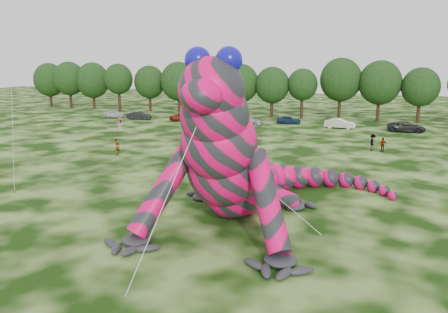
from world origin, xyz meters
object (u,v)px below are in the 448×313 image
tree_7 (240,90)px  spectator_5 (262,170)px  tree_4 (150,88)px  tree_6 (202,89)px  spectator_1 (228,144)px  spectator_3 (383,145)px  tree_3 (119,87)px  tree_2 (93,86)px  car_5 (340,123)px  tree_5 (179,87)px  car_1 (139,116)px  tree_1 (70,85)px  car_3 (249,121)px  car_6 (406,127)px  car_4 (289,120)px  tree_11 (379,91)px  spectator_0 (117,147)px  inflatable_gecko (240,134)px  car_0 (115,114)px  spectator_4 (120,126)px  tree_12 (420,95)px  tree_0 (50,85)px  car_2 (183,117)px  tree_8 (272,92)px  tree_9 (302,94)px  tree_10 (340,89)px  spectator_2 (373,143)px

tree_7 → spectator_5: tree_7 is taller
tree_4 → tree_6: tree_6 is taller
spectator_1 → spectator_3: spectator_1 is taller
tree_3 → tree_2: bearing=166.9°
tree_6 → car_5: bearing=-19.5°
tree_5 → car_1: bearing=-100.1°
tree_1 → car_3: size_ratio=2.12×
tree_2 → spectator_1: bearing=-38.6°
tree_5 → car_6: 42.56m
car_1 → car_4: bearing=-93.2°
tree_11 → spectator_0: 46.70m
inflatable_gecko → tree_4: 62.41m
car_0 → spectator_4: spectator_4 is taller
tree_11 → car_0: bearing=-166.2°
tree_12 → tree_6: bearing=-178.4°
spectator_0 → tree_0: bearing=48.1°
car_2 → tree_5: bearing=34.9°
tree_5 → spectator_0: size_ratio=5.44×
tree_0 → tree_6: (37.00, -2.55, -0.01)m
car_0 → tree_8: bearing=-78.4°
tree_3 → tree_12: 55.73m
tree_3 → car_6: bearing=-10.5°
tree_3 → car_2: bearing=-28.4°
spectator_4 → spectator_3: spectator_4 is taller
tree_6 → tree_7: (7.48, 0.12, -0.01)m
tree_5 → tree_12: 43.14m
tree_2 → spectator_1: tree_2 is taller
tree_3 → tree_9: 36.79m
tree_10 → tree_9: bearing=-169.0°
car_5 → spectator_3: bearing=-158.7°
tree_7 → tree_5: bearing=172.9°
tree_8 → tree_12: 24.24m
tree_0 → tree_12: bearing=-1.1°
car_6 → car_2: bearing=89.0°
spectator_5 → tree_12: bearing=-52.3°
spectator_2 → spectator_1: (-15.47, -5.32, -0.12)m
car_0 → spectator_1: 35.42m
tree_8 → spectator_1: size_ratio=5.46×
spectator_5 → tree_0: bearing=21.2°
spectator_2 → tree_10: bearing=4.8°
tree_8 → tree_11: tree_11 is taller
tree_0 → tree_3: (18.84, -2.17, -0.03)m
tree_4 → car_5: (38.09, -11.23, -3.77)m
tree_3 → tree_12: (55.73, 0.67, -0.23)m
tree_6 → tree_1: bearing=177.5°
car_1 → tree_10: bearing=-80.2°
tree_2 → spectator_0: bearing=-51.9°
tree_5 → spectator_3: (37.51, -27.06, -4.12)m
tree_4 → spectator_5: tree_4 is taller
tree_11 → spectator_0: size_ratio=5.59×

